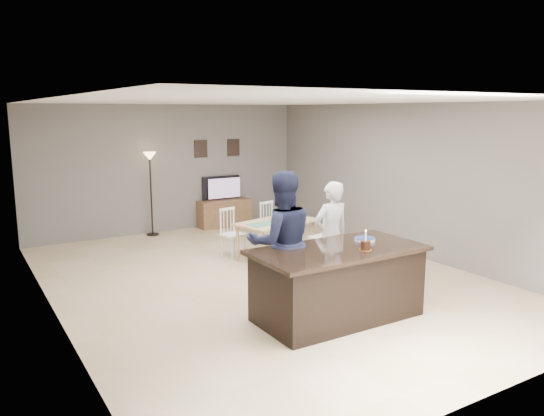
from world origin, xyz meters
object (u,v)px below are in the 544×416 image
tv_console (225,213)px  birthday_cake (365,245)px  man (281,243)px  floor_lamp (150,171)px  kitchen_island (338,283)px  plate_stack (365,239)px  television (223,188)px  dining_table (277,228)px  woman (331,235)px

tv_console → birthday_cake: bearing=-99.5°
man → birthday_cake: man is taller
man → floor_lamp: bearing=-72.9°
kitchen_island → tv_console: kitchen_island is taller
birthday_cake → plate_stack: 0.47m
television → dining_table: (-0.38, -2.91, -0.31)m
plate_stack → tv_console: bearing=83.0°
dining_table → birthday_cake: bearing=-114.4°
woman → birthday_cake: (-0.43, -1.22, 0.17)m
tv_console → birthday_cake: birthday_cake is taller
birthday_cake → tv_console: bearing=80.5°
television → dining_table: television is taller
woman → plate_stack: 0.89m
man → dining_table: 2.56m
woman → floor_lamp: bearing=-75.1°
kitchen_island → man: (-0.48, 0.55, 0.46)m
tv_console → birthday_cake: (-0.98, -5.81, 0.66)m
man → dining_table: man is taller
birthday_cake → plate_stack: size_ratio=0.93×
tv_console → woman: woman is taller
woman → dining_table: 1.76m
woman → floor_lamp: floor_lamp is taller
birthday_cake → dining_table: bearing=78.7°
kitchen_island → birthday_cake: bearing=-46.8°
woman → television: bearing=-95.6°
kitchen_island → man: 0.86m
woman → plate_stack: (-0.13, -0.87, 0.14)m
floor_lamp → man: bearing=-90.1°
man → floor_lamp: (0.01, 5.04, 0.43)m
kitchen_island → dining_table: (0.82, 2.73, 0.10)m
woman → birthday_cake: size_ratio=6.26×
birthday_cake → floor_lamp: bearing=96.8°
floor_lamp → plate_stack: bearing=-79.7°
man → woman: bearing=-141.7°
dining_table → man: bearing=-133.9°
floor_lamp → tv_console: bearing=-0.7°
man → tv_console: bearing=-91.3°
plate_stack → floor_lamp: floor_lamp is taller
television → dining_table: size_ratio=0.49×
tv_console → television: bearing=90.0°
tv_console → television: size_ratio=1.31×
woman → man: (-1.13, -0.44, 0.13)m
dining_table → floor_lamp: 3.24m
television → birthday_cake: size_ratio=3.64×
floor_lamp → woman: bearing=-76.3°
woman → floor_lamp: (-1.13, 4.60, 0.56)m
kitchen_island → dining_table: bearing=73.3°
television → woman: bearing=83.3°
birthday_cake → floor_lamp: (-0.70, 5.83, 0.39)m
woman → dining_table: bearing=-94.3°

